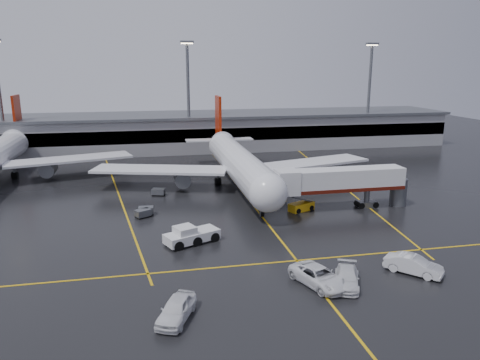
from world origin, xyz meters
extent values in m
plane|color=black|center=(0.00, 0.00, 0.00)|extent=(220.00, 220.00, 0.00)
cube|color=gold|center=(0.00, 0.00, 0.01)|extent=(0.25, 90.00, 0.02)
cube|color=gold|center=(0.00, -22.00, 0.01)|extent=(60.00, 0.25, 0.02)
cube|color=gold|center=(-20.00, 10.00, 0.01)|extent=(9.99, 69.35, 0.02)
cube|color=gold|center=(18.00, 10.00, 0.01)|extent=(7.57, 69.64, 0.02)
cube|color=gray|center=(0.00, 48.00, 4.00)|extent=(120.00, 18.00, 8.00)
cube|color=black|center=(0.00, 39.20, 4.50)|extent=(120.00, 0.40, 3.00)
cube|color=#595B60|center=(0.00, 48.00, 8.30)|extent=(122.00, 19.00, 0.60)
cylinder|color=#595B60|center=(-45.00, 42.00, 12.50)|extent=(0.70, 0.70, 25.00)
cylinder|color=#595B60|center=(-5.00, 42.00, 12.50)|extent=(0.70, 0.70, 25.00)
cube|color=#595B60|center=(-5.00, 42.00, 25.20)|extent=(3.00, 1.20, 0.50)
cube|color=#FFE5B2|center=(-5.00, 42.00, 24.90)|extent=(2.60, 0.90, 0.20)
cylinder|color=#595B60|center=(40.00, 42.00, 12.50)|extent=(0.70, 0.70, 25.00)
cube|color=#595B60|center=(40.00, 42.00, 25.20)|extent=(3.00, 1.20, 0.50)
cube|color=#FFE5B2|center=(40.00, 42.00, 24.90)|extent=(2.60, 0.90, 0.20)
cylinder|color=silver|center=(0.00, 8.00, 4.20)|extent=(5.20, 36.00, 5.20)
sphere|color=silver|center=(0.00, -10.00, 4.20)|extent=(5.20, 5.20, 5.20)
cone|color=silver|center=(0.00, 29.00, 4.80)|extent=(4.94, 8.00, 4.94)
cube|color=#931A04|center=(0.00, 30.00, 9.70)|extent=(0.50, 5.50, 8.50)
cube|color=silver|center=(0.00, 29.00, 5.00)|extent=(14.00, 3.00, 0.25)
cube|color=silver|center=(-13.00, 10.00, 3.40)|extent=(22.80, 11.83, 0.40)
cube|color=silver|center=(13.00, 10.00, 3.40)|extent=(22.80, 11.83, 0.40)
cylinder|color=#595B60|center=(-9.50, 9.00, 2.00)|extent=(2.60, 4.50, 2.60)
cylinder|color=#595B60|center=(9.50, 9.00, 2.00)|extent=(2.60, 4.50, 2.60)
cylinder|color=#595B60|center=(0.00, -7.00, 1.00)|extent=(0.56, 0.56, 2.00)
cylinder|color=#595B60|center=(-3.20, 11.00, 1.00)|extent=(0.56, 0.56, 2.00)
cylinder|color=#595B60|center=(3.20, 11.00, 1.00)|extent=(0.56, 0.56, 2.00)
cylinder|color=black|center=(0.00, -7.00, 0.45)|extent=(0.40, 1.10, 1.10)
cylinder|color=black|center=(-3.20, 11.00, 0.55)|extent=(1.00, 1.40, 1.40)
cylinder|color=black|center=(3.20, 11.00, 0.55)|extent=(1.00, 1.40, 1.40)
cone|color=silver|center=(-42.00, 41.00, 4.80)|extent=(4.94, 8.00, 4.94)
cube|color=#931A04|center=(-42.00, 42.00, 9.70)|extent=(0.50, 5.50, 8.50)
cube|color=silver|center=(-42.00, 41.00, 5.00)|extent=(14.00, 3.00, 0.25)
cube|color=silver|center=(-29.00, 22.00, 3.40)|extent=(22.80, 11.83, 0.40)
cylinder|color=#595B60|center=(-32.50, 21.00, 2.00)|extent=(2.60, 4.50, 2.60)
cylinder|color=#595B60|center=(-38.80, 23.00, 1.00)|extent=(0.56, 0.56, 2.00)
cylinder|color=black|center=(-38.80, 23.00, 0.55)|extent=(1.00, 1.40, 1.40)
cube|color=silver|center=(12.00, -6.00, 4.40)|extent=(18.00, 3.20, 3.00)
cube|color=#480F07|center=(12.00, -6.00, 3.10)|extent=(18.00, 3.30, 0.50)
cube|color=silver|center=(3.80, -6.00, 4.40)|extent=(3.00, 3.40, 3.30)
cylinder|color=#595B60|center=(16.00, -6.00, 1.50)|extent=(0.80, 0.80, 3.00)
cube|color=#595B60|center=(16.00, -6.00, 0.45)|extent=(2.60, 1.60, 0.90)
cylinder|color=#595B60|center=(21.00, -6.00, 2.00)|extent=(2.40, 2.40, 4.00)
cylinder|color=black|center=(14.90, -6.00, 0.45)|extent=(0.90, 1.80, 0.90)
cylinder|color=black|center=(17.10, -6.00, 0.45)|extent=(0.90, 1.80, 0.90)
cube|color=silver|center=(-10.34, -14.73, 0.82)|extent=(6.85, 4.85, 1.09)
cube|color=silver|center=(-11.18, -15.09, 1.73)|extent=(2.87, 2.87, 0.91)
cube|color=black|center=(-11.18, -15.09, 1.73)|extent=(2.58, 2.58, 0.82)
cylinder|color=black|center=(-12.51, -15.66, 0.50)|extent=(2.16, 2.97, 1.18)
cylinder|color=black|center=(-10.34, -14.73, 0.50)|extent=(2.16, 2.97, 1.18)
cylinder|color=black|center=(-8.18, -13.79, 0.50)|extent=(2.16, 2.97, 1.18)
cube|color=#E5A40F|center=(6.18, -5.61, 0.58)|extent=(4.10, 3.00, 1.16)
cube|color=#595B60|center=(6.18, -5.61, 1.68)|extent=(3.71, 2.37, 1.32)
cylinder|color=black|center=(5.03, -6.13, 0.32)|extent=(1.41, 1.93, 0.74)
cylinder|color=black|center=(7.33, -5.08, 0.32)|extent=(1.41, 1.93, 0.74)
imported|color=silver|center=(0.21, -27.73, 0.88)|extent=(4.96, 6.93, 1.75)
imported|color=silver|center=(2.74, -28.34, 0.78)|extent=(4.22, 5.84, 1.57)
imported|color=silver|center=(10.30, -27.26, 0.91)|extent=(5.22, 5.37, 1.83)
imported|color=silver|center=(-13.30, -30.99, 0.90)|extent=(4.11, 5.71, 1.81)
cube|color=#595B60|center=(-15.51, -3.02, 0.65)|extent=(2.07, 1.42, 0.90)
cylinder|color=black|center=(-16.34, -3.47, 0.18)|extent=(0.40, 0.20, 0.40)
cylinder|color=black|center=(-14.74, -3.57, 0.18)|extent=(0.40, 0.20, 0.40)
cylinder|color=black|center=(-16.28, -2.48, 0.18)|extent=(0.40, 0.20, 0.40)
cylinder|color=black|center=(-14.68, -2.57, 0.18)|extent=(0.40, 0.20, 0.40)
cube|color=#595B60|center=(-15.91, -4.17, 0.65)|extent=(2.38, 2.13, 0.90)
cylinder|color=black|center=(-16.35, -5.00, 0.18)|extent=(0.40, 0.20, 0.40)
cylinder|color=black|center=(-14.97, -4.20, 0.18)|extent=(0.40, 0.20, 0.40)
cylinder|color=black|center=(-16.86, -4.14, 0.18)|extent=(0.40, 0.20, 0.40)
cylinder|color=black|center=(-15.47, -3.33, 0.18)|extent=(0.40, 0.20, 0.40)
cube|color=#595B60|center=(-13.51, 6.37, 0.65)|extent=(2.28, 1.79, 0.90)
cylinder|color=black|center=(-14.42, 6.11, 0.18)|extent=(0.40, 0.20, 0.40)
cylinder|color=black|center=(-12.88, 5.68, 0.18)|extent=(0.40, 0.20, 0.40)
cylinder|color=black|center=(-14.15, 7.07, 0.18)|extent=(0.40, 0.20, 0.40)
cylinder|color=black|center=(-12.60, 6.64, 0.18)|extent=(0.40, 0.20, 0.40)
camera|label=1|loc=(-15.02, -64.67, 20.06)|focal=34.21mm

